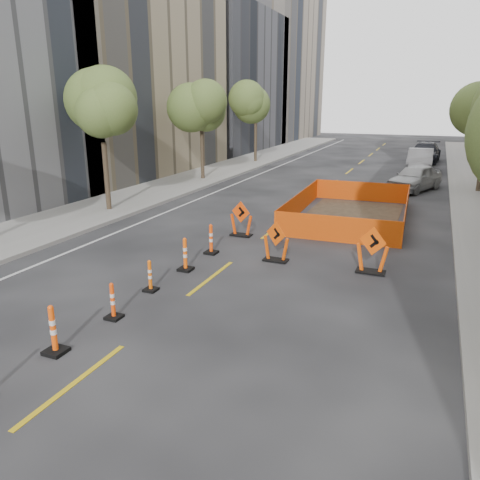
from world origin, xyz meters
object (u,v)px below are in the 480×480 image
at_px(channelizer_4, 150,276).
at_px(chevron_sign_center, 276,241).
at_px(channelizer_2, 53,330).
at_px(channelizer_3, 113,301).
at_px(parked_car_mid, 420,160).
at_px(chevron_sign_right, 372,250).
at_px(channelizer_6, 211,239).
at_px(chevron_sign_left, 241,219).
at_px(parked_car_near, 415,178).
at_px(channelizer_5, 185,254).
at_px(parked_car_far, 425,152).

relative_size(channelizer_4, chevron_sign_center, 0.67).
height_order(channelizer_2, channelizer_4, channelizer_2).
xyz_separation_m(channelizer_2, channelizer_4, (0.00, 3.68, -0.10)).
distance_m(channelizer_3, channelizer_4, 1.85).
relative_size(channelizer_2, parked_car_mid, 0.22).
distance_m(chevron_sign_center, chevron_sign_right, 3.10).
distance_m(channelizer_3, parked_car_mid, 29.95).
relative_size(channelizer_6, chevron_sign_left, 0.76).
xyz_separation_m(channelizer_2, parked_car_near, (6.08, 22.83, 0.21)).
xyz_separation_m(channelizer_6, chevron_sign_left, (0.12, 2.48, 0.17)).
bearing_deg(chevron_sign_right, parked_car_mid, 110.71).
xyz_separation_m(channelizer_3, parked_car_mid, (5.89, 29.36, 0.37)).
bearing_deg(channelizer_5, chevron_sign_center, 39.67).
bearing_deg(chevron_sign_left, channelizer_2, -77.15).
relative_size(chevron_sign_left, parked_car_far, 0.24).
height_order(chevron_sign_left, parked_car_mid, parked_car_mid).
distance_m(channelizer_3, channelizer_6, 5.53).
bearing_deg(channelizer_3, chevron_sign_right, 46.36).
xyz_separation_m(channelizer_4, parked_car_mid, (6.01, 27.52, 0.38)).
xyz_separation_m(chevron_sign_center, chevron_sign_right, (3.10, 0.07, 0.06)).
relative_size(channelizer_4, parked_car_far, 0.16).
distance_m(channelizer_5, chevron_sign_left, 4.33).
distance_m(channelizer_6, chevron_sign_center, 2.36).
bearing_deg(parked_car_far, parked_car_near, -87.29).
bearing_deg(parked_car_near, chevron_sign_center, -81.37).
height_order(channelizer_6, chevron_sign_right, chevron_sign_right).
distance_m(channelizer_2, chevron_sign_right, 9.39).
xyz_separation_m(channelizer_3, channelizer_4, (-0.12, 1.84, -0.01)).
bearing_deg(parked_car_far, channelizer_6, -98.34).
bearing_deg(parked_car_mid, parked_car_far, 87.56).
bearing_deg(channelizer_6, channelizer_5, -90.28).
relative_size(channelizer_4, channelizer_6, 0.86).
xyz_separation_m(chevron_sign_right, parked_car_mid, (0.44, 23.64, 0.09)).
bearing_deg(channelizer_5, parked_car_mid, 77.05).
xyz_separation_m(channelizer_6, chevron_sign_center, (2.35, 0.12, 0.15)).
distance_m(channelizer_2, chevron_sign_center, 7.88).
xyz_separation_m(channelizer_5, chevron_sign_left, (0.13, 4.32, 0.16)).
bearing_deg(channelizer_2, parked_car_near, 75.09).
relative_size(channelizer_5, parked_car_mid, 0.21).
distance_m(chevron_sign_center, parked_car_near, 15.76).
relative_size(chevron_sign_center, parked_car_mid, 0.27).
bearing_deg(parked_car_near, parked_car_far, 111.42).
bearing_deg(chevron_sign_right, parked_car_far, 110.59).
relative_size(chevron_sign_right, parked_car_mid, 0.29).
xyz_separation_m(channelizer_4, channelizer_5, (0.11, 1.84, 0.08)).
bearing_deg(channelizer_5, channelizer_3, -89.80).
xyz_separation_m(channelizer_2, chevron_sign_right, (5.57, 7.56, 0.19)).
bearing_deg(channelizer_4, parked_car_mid, 77.68).
bearing_deg(parked_car_mid, parked_car_near, -90.34).
bearing_deg(chevron_sign_center, channelizer_5, -115.62).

